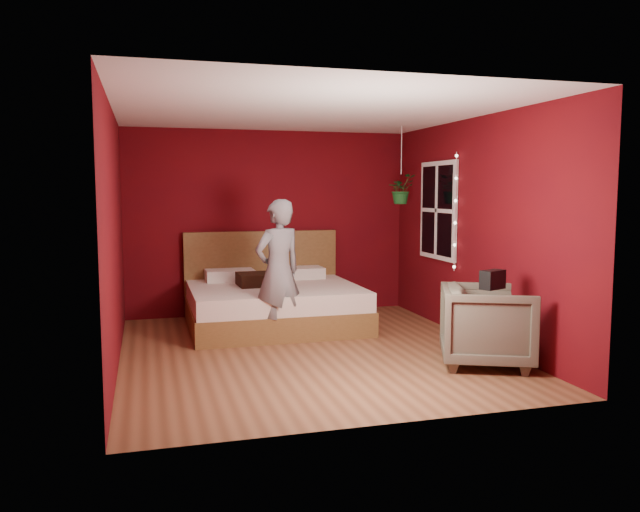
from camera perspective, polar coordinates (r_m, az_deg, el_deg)
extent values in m
plane|color=brown|center=(6.93, -0.98, -8.68)|extent=(4.50, 4.50, 0.00)
cube|color=#5F0A0E|center=(8.92, -4.70, 3.05)|extent=(4.00, 0.02, 2.60)
cube|color=#5F0A0E|center=(4.58, 6.20, 0.24)|extent=(4.00, 0.02, 2.60)
cube|color=#5F0A0E|center=(6.51, -18.38, 1.67)|extent=(0.02, 4.50, 2.60)
cube|color=#5F0A0E|center=(7.49, 14.06, 2.32)|extent=(0.02, 4.50, 2.60)
cube|color=white|center=(6.76, -1.02, 13.25)|extent=(4.00, 4.50, 0.02)
cube|color=white|center=(8.26, 10.75, 4.11)|extent=(0.04, 0.97, 1.27)
cube|color=black|center=(8.25, 10.65, 4.11)|extent=(0.02, 0.85, 1.15)
cube|color=white|center=(8.25, 10.62, 4.11)|extent=(0.03, 0.05, 1.15)
cube|color=white|center=(8.25, 10.62, 4.11)|extent=(0.03, 0.85, 0.05)
cylinder|color=silver|center=(7.77, 12.27, 3.97)|extent=(0.01, 0.01, 1.45)
sphere|color=#FFF2CC|center=(7.83, 12.16, -0.97)|extent=(0.04, 0.04, 0.04)
sphere|color=#FFF2CC|center=(7.80, 12.21, 1.00)|extent=(0.04, 0.04, 0.04)
sphere|color=#FFF2CC|center=(7.78, 12.25, 2.98)|extent=(0.04, 0.04, 0.04)
sphere|color=#FFF2CC|center=(7.77, 12.29, 4.97)|extent=(0.04, 0.04, 0.04)
sphere|color=#FFF2CC|center=(7.77, 12.34, 6.96)|extent=(0.04, 0.04, 0.04)
sphere|color=#FFF2CC|center=(7.78, 12.38, 8.94)|extent=(0.04, 0.04, 0.04)
cube|color=brown|center=(8.09, -4.19, -5.46)|extent=(2.16, 1.84, 0.30)
cube|color=white|center=(8.04, -4.20, -3.58)|extent=(2.12, 1.80, 0.24)
cube|color=brown|center=(8.86, -5.34, -1.56)|extent=(2.16, 0.09, 1.19)
cube|color=silver|center=(8.53, -8.24, -1.75)|extent=(0.65, 0.41, 0.15)
cube|color=silver|center=(8.71, -1.89, -1.53)|extent=(0.65, 0.41, 0.15)
imported|color=gray|center=(7.20, -3.83, -1.41)|extent=(0.71, 0.59, 1.66)
imported|color=#686452|center=(6.53, 15.04, -6.14)|extent=(1.16, 1.15, 0.81)
cube|color=black|center=(6.24, 15.50, -2.08)|extent=(0.29, 0.22, 0.18)
cube|color=#331A11|center=(8.05, -5.88, -2.14)|extent=(0.47, 0.47, 0.16)
cylinder|color=silver|center=(8.40, 7.46, 9.56)|extent=(0.01, 0.01, 0.63)
imported|color=#1B5F22|center=(8.38, 7.41, 6.07)|extent=(0.44, 0.41, 0.39)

